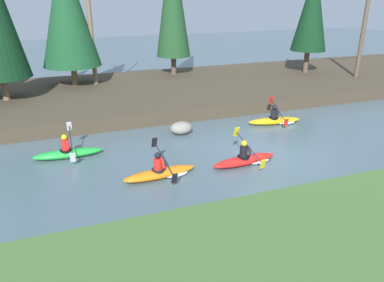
{
  "coord_description": "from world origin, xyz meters",
  "views": [
    {
      "loc": [
        -7.77,
        -12.0,
        6.28
      ],
      "look_at": [
        -2.89,
        1.35,
        0.55
      ],
      "focal_mm": 35.0,
      "sensor_mm": 36.0,
      "label": 1
    }
  ],
  "objects_px": {
    "kayaker_middle": "(247,159)",
    "boulder_midstream": "(181,128)",
    "kayaker_trailing": "(163,172)",
    "kayaker_lead": "(276,120)",
    "kayaker_far_back": "(68,152)"
  },
  "relations": [
    {
      "from": "kayaker_middle",
      "to": "boulder_midstream",
      "type": "xyz_separation_m",
      "value": [
        -1.35,
        4.0,
        0.1
      ]
    },
    {
      "from": "kayaker_lead",
      "to": "kayaker_middle",
      "type": "distance_m",
      "value": 5.17
    },
    {
      "from": "kayaker_trailing",
      "to": "boulder_midstream",
      "type": "bearing_deg",
      "value": 57.4
    },
    {
      "from": "kayaker_lead",
      "to": "kayaker_trailing",
      "type": "xyz_separation_m",
      "value": [
        -7.01,
        -3.64,
        0.0
      ]
    },
    {
      "from": "kayaker_trailing",
      "to": "boulder_midstream",
      "type": "relative_size",
      "value": 2.67
    },
    {
      "from": "kayaker_lead",
      "to": "kayaker_far_back",
      "type": "xyz_separation_m",
      "value": [
        -10.11,
        -0.68,
        0.02
      ]
    },
    {
      "from": "kayaker_far_back",
      "to": "boulder_midstream",
      "type": "xyz_separation_m",
      "value": [
        5.13,
        0.98,
        0.07
      ]
    },
    {
      "from": "kayaker_far_back",
      "to": "kayaker_lead",
      "type": "bearing_deg",
      "value": 5.34
    },
    {
      "from": "kayaker_middle",
      "to": "boulder_midstream",
      "type": "relative_size",
      "value": 2.67
    },
    {
      "from": "boulder_midstream",
      "to": "kayaker_lead",
      "type": "bearing_deg",
      "value": -3.5
    },
    {
      "from": "kayaker_lead",
      "to": "kayaker_trailing",
      "type": "distance_m",
      "value": 7.9
    },
    {
      "from": "kayaker_lead",
      "to": "boulder_midstream",
      "type": "height_order",
      "value": "kayaker_lead"
    },
    {
      "from": "kayaker_middle",
      "to": "boulder_midstream",
      "type": "bearing_deg",
      "value": 103.77
    },
    {
      "from": "kayaker_lead",
      "to": "boulder_midstream",
      "type": "relative_size",
      "value": 2.67
    },
    {
      "from": "kayaker_lead",
      "to": "kayaker_trailing",
      "type": "height_order",
      "value": "same"
    }
  ]
}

